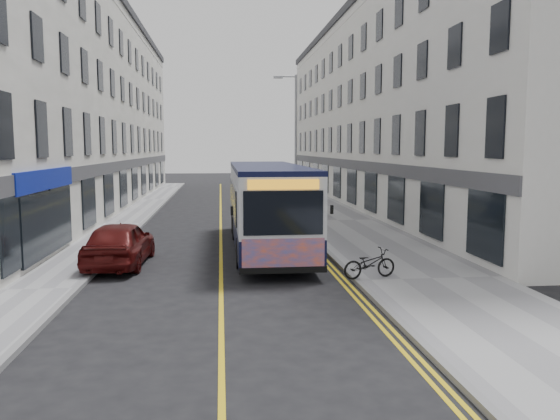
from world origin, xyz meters
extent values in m
plane|color=black|center=(0.00, 0.00, 0.00)|extent=(140.00, 140.00, 0.00)
cube|color=gray|center=(6.25, 12.00, 0.06)|extent=(4.50, 64.00, 0.12)
cube|color=gray|center=(-5.00, 12.00, 0.06)|extent=(2.00, 64.00, 0.12)
cube|color=slate|center=(4.00, 12.00, 0.07)|extent=(0.18, 64.00, 0.13)
cube|color=slate|center=(-4.00, 12.00, 0.07)|extent=(0.18, 64.00, 0.13)
cube|color=gold|center=(0.00, 12.00, 0.00)|extent=(0.12, 64.00, 0.01)
cube|color=gold|center=(3.55, 12.00, 0.00)|extent=(0.10, 64.00, 0.01)
cube|color=gold|center=(3.75, 12.00, 0.00)|extent=(0.10, 64.00, 0.01)
cube|color=silver|center=(11.50, 21.00, 6.50)|extent=(6.00, 46.00, 13.00)
cube|color=white|center=(-9.00, 21.00, 6.50)|extent=(6.00, 46.00, 13.00)
cylinder|color=gray|center=(4.25, 14.00, 4.00)|extent=(0.14, 0.14, 8.00)
cylinder|color=gray|center=(3.75, 14.00, 7.90)|extent=(1.00, 0.08, 0.08)
cube|color=gray|center=(3.25, 14.00, 7.85)|extent=(0.50, 0.18, 0.12)
cube|color=black|center=(1.82, 4.64, 0.83)|extent=(2.58, 11.34, 0.93)
cube|color=silver|center=(1.82, 4.64, 2.22)|extent=(2.58, 11.34, 1.86)
cube|color=black|center=(1.82, 4.64, 3.23)|extent=(2.60, 11.34, 0.17)
cube|color=black|center=(0.51, 5.26, 2.01)|extent=(0.04, 8.87, 1.19)
cube|color=black|center=(3.12, 5.26, 2.01)|extent=(0.04, 8.87, 1.19)
cube|color=black|center=(1.82, -1.05, 2.11)|extent=(2.32, 0.04, 1.29)
cube|color=#FD5615|center=(1.82, -1.05, 0.88)|extent=(2.42, 0.04, 0.98)
cube|color=orange|center=(1.82, -1.06, 2.94)|extent=(2.06, 0.04, 0.29)
cylinder|color=black|center=(0.65, 1.24, 0.52)|extent=(0.29, 1.03, 1.03)
cylinder|color=black|center=(2.98, 1.24, 0.52)|extent=(0.29, 1.03, 1.03)
cylinder|color=black|center=(0.65, 6.91, 0.52)|extent=(0.29, 1.03, 1.03)
cylinder|color=black|center=(2.98, 6.91, 0.52)|extent=(0.29, 1.03, 1.03)
cylinder|color=black|center=(0.65, 8.77, 0.52)|extent=(0.29, 1.03, 1.03)
cylinder|color=black|center=(2.98, 8.77, 0.52)|extent=(0.29, 1.03, 1.03)
imported|color=black|center=(4.40, -1.01, 0.56)|extent=(1.77, 0.96, 0.88)
imported|color=brown|center=(5.68, 14.39, 1.07)|extent=(0.78, 0.61, 1.90)
imported|color=black|center=(5.52, 13.17, 1.02)|extent=(1.08, 0.98, 1.80)
imported|color=white|center=(3.09, 23.98, 0.70)|extent=(1.60, 4.29, 1.40)
imported|color=#470C0B|center=(-3.40, 2.13, 0.77)|extent=(2.01, 4.60, 1.54)
camera|label=1|loc=(0.03, -16.55, 3.99)|focal=35.00mm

